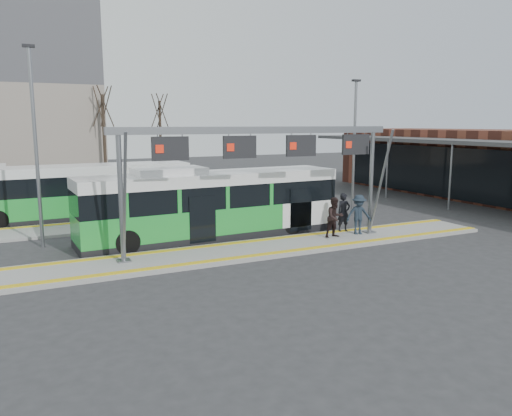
{
  "coord_description": "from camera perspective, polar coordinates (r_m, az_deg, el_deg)",
  "views": [
    {
      "loc": [
        -10.1,
        -18.95,
        5.49
      ],
      "look_at": [
        0.57,
        3.0,
        1.33
      ],
      "focal_mm": 35.0,
      "sensor_mm": 36.0,
      "label": 1
    }
  ],
  "objects": [
    {
      "name": "platform_main",
      "position": [
        22.14,
        2.07,
        -4.49
      ],
      "size": [
        22.0,
        3.0,
        0.15
      ],
      "primitive_type": "cube",
      "color": "gray",
      "rests_on": "ground"
    },
    {
      "name": "passenger_b",
      "position": [
        23.8,
        9.0,
        -1.07
      ],
      "size": [
        0.97,
        0.78,
        1.91
      ],
      "primitive_type": "imported",
      "rotation": [
        0.0,
        0.0,
        0.06
      ],
      "color": "black",
      "rests_on": "platform_main"
    },
    {
      "name": "tree_mid",
      "position": [
        55.72,
        -10.95,
        10.81
      ],
      "size": [
        1.4,
        1.4,
        8.93
      ],
      "color": "#382B21",
      "rests_on": "ground"
    },
    {
      "name": "tactile_main",
      "position": [
        22.12,
        2.07,
        -4.28
      ],
      "size": [
        22.0,
        2.65,
        0.02
      ],
      "color": "yellow",
      "rests_on": "platform_main"
    },
    {
      "name": "passenger_c",
      "position": [
        24.7,
        11.66,
        -0.74
      ],
      "size": [
        1.4,
        1.06,
        1.93
      ],
      "primitive_type": "imported",
      "rotation": [
        0.0,
        0.0,
        -0.31
      ],
      "color": "#1C2734",
      "rests_on": "platform_main"
    },
    {
      "name": "lamp_west",
      "position": [
        23.78,
        -23.89,
        6.76
      ],
      "size": [
        0.5,
        0.25,
        8.75
      ],
      "color": "slate",
      "rests_on": "ground"
    },
    {
      "name": "hero_bus",
      "position": [
        24.1,
        -5.11,
        0.34
      ],
      "size": [
        12.81,
        3.27,
        3.49
      ],
      "rotation": [
        0.0,
        0.0,
        0.05
      ],
      "color": "black",
      "rests_on": "ground"
    },
    {
      "name": "tree_left",
      "position": [
        48.69,
        -17.12,
        10.98
      ],
      "size": [
        1.4,
        1.4,
        9.18
      ],
      "color": "#382B21",
      "rests_on": "ground"
    },
    {
      "name": "tactile_second",
      "position": [
        29.24,
        -13.45,
        -1.1
      ],
      "size": [
        20.0,
        0.35,
        0.02
      ],
      "color": "yellow",
      "rests_on": "platform_second"
    },
    {
      "name": "ground",
      "position": [
        22.16,
        2.07,
        -4.68
      ],
      "size": [
        120.0,
        120.0,
        0.0
      ],
      "primitive_type": "plane",
      "color": "#2D2D30",
      "rests_on": "ground"
    },
    {
      "name": "bg_bus_green",
      "position": [
        30.53,
        -19.4,
        1.68
      ],
      "size": [
        12.52,
        3.0,
        3.11
      ],
      "rotation": [
        0.0,
        0.0,
        0.03
      ],
      "color": "black",
      "rests_on": "ground"
    },
    {
      "name": "lamp_east",
      "position": [
        30.36,
        11.16,
        7.13
      ],
      "size": [
        0.5,
        0.25,
        8.0
      ],
      "color": "slate",
      "rests_on": "ground"
    },
    {
      "name": "passenger_a",
      "position": [
        25.19,
        10.0,
        -0.49
      ],
      "size": [
        0.73,
        0.51,
        1.92
      ],
      "primitive_type": "imported",
      "rotation": [
        0.0,
        0.0,
        -0.08
      ],
      "color": "black",
      "rests_on": "platform_main"
    },
    {
      "name": "gantry",
      "position": [
        21.57,
        1.0,
        6.5
      ],
      "size": [
        13.0,
        1.68,
        5.2
      ],
      "color": "slate",
      "rests_on": "platform_main"
    },
    {
      "name": "platform_second",
      "position": [
        28.16,
        -12.93,
        -1.67
      ],
      "size": [
        20.0,
        3.0,
        0.15
      ],
      "primitive_type": "cube",
      "color": "gray",
      "rests_on": "ground"
    }
  ]
}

